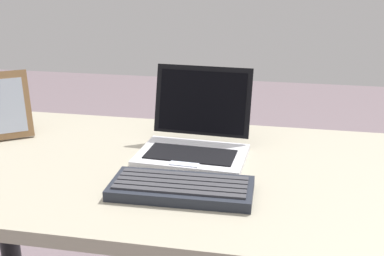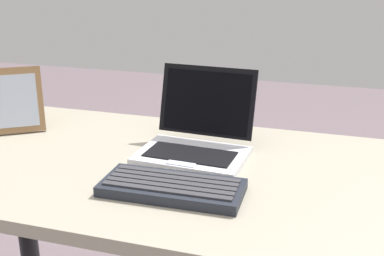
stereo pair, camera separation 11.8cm
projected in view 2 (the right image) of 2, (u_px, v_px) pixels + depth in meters
desk at (158, 211)px, 1.23m from camera, size 1.39×0.69×0.75m
laptop_front at (197, 138)px, 1.23m from camera, size 0.28×0.25×0.21m
external_keyboard at (172, 187)px, 1.03m from camera, size 0.31×0.14×0.03m
photo_frame at (15, 101)px, 1.37m from camera, size 0.16×0.14×0.19m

